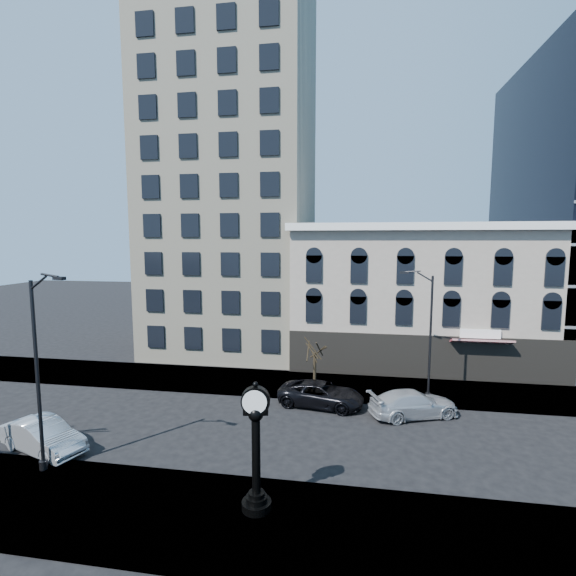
# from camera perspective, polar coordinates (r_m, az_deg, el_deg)

# --- Properties ---
(ground) EXTENTS (160.00, 160.00, 0.00)m
(ground) POSITION_cam_1_polar(r_m,az_deg,el_deg) (26.22, -6.06, -18.60)
(ground) COLOR black
(ground) RESTS_ON ground
(sidewalk_far) EXTENTS (160.00, 6.00, 0.12)m
(sidewalk_far) POSITION_cam_1_polar(r_m,az_deg,el_deg) (33.40, -2.33, -12.80)
(sidewalk_far) COLOR gray
(sidewalk_far) RESTS_ON ground
(sidewalk_near) EXTENTS (160.00, 6.00, 0.12)m
(sidewalk_near) POSITION_cam_1_polar(r_m,az_deg,el_deg) (19.61, -13.09, -28.01)
(sidewalk_near) COLOR gray
(sidewalk_near) RESTS_ON ground
(cream_tower) EXTENTS (15.90, 15.40, 42.50)m
(cream_tower) POSITION_cam_1_polar(r_m,az_deg,el_deg) (44.33, -7.58, 17.16)
(cream_tower) COLOR beige
(cream_tower) RESTS_ON ground
(victorian_row) EXTENTS (22.60, 11.19, 12.50)m
(victorian_row) POSITION_cam_1_polar(r_m,az_deg,el_deg) (39.48, 17.39, -1.21)
(victorian_row) COLOR #A29485
(victorian_row) RESTS_ON ground
(street_clock) EXTENTS (1.23, 1.23, 5.42)m
(street_clock) POSITION_cam_1_polar(r_m,az_deg,el_deg) (18.21, -4.39, -21.51)
(street_clock) COLOR black
(street_clock) RESTS_ON sidewalk_near
(street_lamp_near) EXTENTS (2.47, 0.88, 9.72)m
(street_lamp_near) POSITION_cam_1_polar(r_m,az_deg,el_deg) (22.12, -30.41, -3.92)
(street_lamp_near) COLOR black
(street_lamp_near) RESTS_ON sidewalk_near
(street_lamp_far) EXTENTS (2.31, 0.87, 9.12)m
(street_lamp_far) POSITION_cam_1_polar(r_m,az_deg,el_deg) (30.08, 17.80, -1.64)
(street_lamp_far) COLOR black
(street_lamp_far) RESTS_ON sidewalk_far
(bare_tree_far) EXTENTS (2.57, 2.57, 4.41)m
(bare_tree_far) POSITION_cam_1_polar(r_m,az_deg,el_deg) (31.03, 3.69, -7.80)
(bare_tree_far) COLOR black
(bare_tree_far) RESTS_ON sidewalk_far
(car_near_b) EXTENTS (5.41, 3.34, 1.68)m
(car_near_b) POSITION_cam_1_polar(r_m,az_deg,el_deg) (26.70, -30.49, -17.05)
(car_near_b) COLOR #A5A8AD
(car_near_b) RESTS_ON ground
(car_far_a) EXTENTS (6.10, 3.53, 1.60)m
(car_far_a) POSITION_cam_1_polar(r_m,az_deg,el_deg) (29.07, 4.56, -14.28)
(car_far_a) COLOR black
(car_far_a) RESTS_ON ground
(car_far_b) EXTENTS (6.12, 4.20, 1.65)m
(car_far_b) POSITION_cam_1_polar(r_m,az_deg,el_deg) (28.54, 16.78, -14.90)
(car_far_b) COLOR #A5A8AD
(car_far_b) RESTS_ON ground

